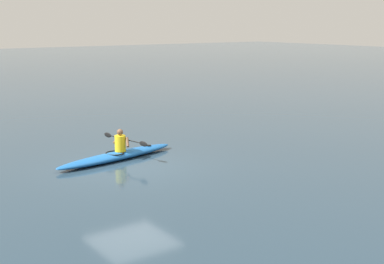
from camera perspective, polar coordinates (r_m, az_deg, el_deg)
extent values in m
plane|color=#233847|center=(16.47, -6.75, -3.86)|extent=(160.00, 160.00, 0.00)
ellipsoid|color=#1959A5|center=(17.38, -8.24, -2.61)|extent=(4.64, 1.43, 0.26)
torus|color=black|center=(17.30, -8.49, -2.30)|extent=(0.71, 0.71, 0.04)
cylinder|color=black|center=(18.19, -4.80, -1.48)|extent=(0.18, 0.18, 0.02)
cylinder|color=yellow|center=(17.37, -7.89, -1.24)|extent=(0.36, 0.36, 0.54)
sphere|color=brown|center=(17.29, -7.92, -0.02)|extent=(0.21, 0.21, 0.21)
cylinder|color=black|center=(17.47, -7.38, -0.80)|extent=(0.34, 1.89, 0.03)
ellipsoid|color=black|center=(18.22, -9.23, -0.33)|extent=(0.10, 0.40, 0.17)
ellipsoid|color=black|center=(16.74, -5.36, -1.31)|extent=(0.10, 0.40, 0.17)
cylinder|color=brown|center=(17.63, -8.25, -0.82)|extent=(0.24, 0.26, 0.34)
cylinder|color=brown|center=(17.19, -7.11, -1.12)|extent=(0.20, 0.29, 0.34)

